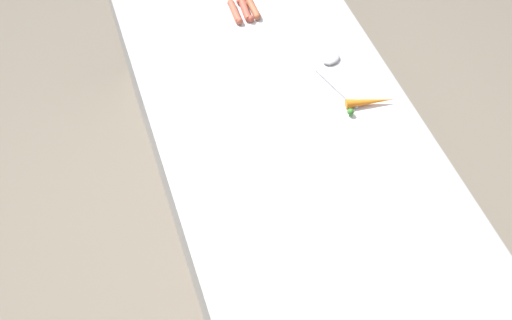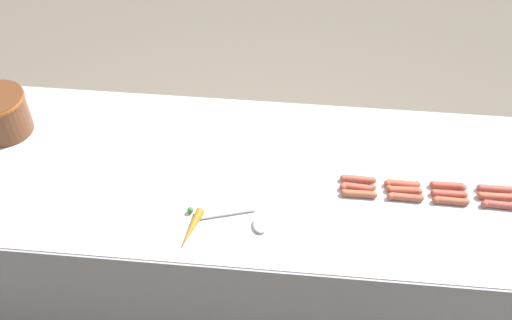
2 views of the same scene
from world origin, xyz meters
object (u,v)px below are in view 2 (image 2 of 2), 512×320
Objects in this scene: hot_dog_3 at (359,194)px; hot_dog_10 at (402,184)px; hot_dog_11 at (358,180)px; hot_dog_8 at (495,190)px; bean_pot at (0,112)px; hot_dog_5 at (449,194)px; serving_spoon at (248,222)px; carrot at (191,228)px; hot_dog_4 at (495,196)px; hot_dog_6 at (404,190)px; hot_dog_0 at (500,205)px; hot_dog_1 at (451,201)px; hot_dog_2 at (405,197)px; hot_dog_9 at (448,186)px; hot_dog_7 at (358,187)px.

hot_dog_3 and hot_dog_10 have the same top height.
hot_dog_10 is 1.00× the size of hot_dog_11.
hot_dog_8 is 0.49× the size of bean_pot.
serving_spoon is at bearing 105.32° from hot_dog_5.
carrot reaches higher than hot_dog_5.
carrot is at bearing 103.12° from hot_dog_4.
hot_dog_4 is 1.00× the size of hot_dog_6.
hot_dog_4 is at bearing -85.91° from hot_dog_3.
hot_dog_8 is (0.07, 0.00, 0.00)m from hot_dog_0.
hot_dog_1 is at bearing 112.90° from hot_dog_8.
hot_dog_5 is 0.33m from hot_dog_11.
serving_spoon is (-0.20, 0.88, -0.01)m from hot_dog_4.
hot_dog_2 is 1.00× the size of hot_dog_10.
hot_dog_0 is 0.75× the size of carrot.
hot_dog_0 and hot_dog_11 have the same top height.
bean_pot reaches higher than carrot.
hot_dog_10 is at bearing -67.35° from serving_spoon.
hot_dog_2 is 1.60m from bean_pot.
carrot is at bearing 104.76° from hot_dog_8.
bean_pot reaches higher than serving_spoon.
hot_dog_2 is 1.00× the size of hot_dog_3.
hot_dog_8 and hot_dog_11 have the same top height.
hot_dog_9 and hot_dog_10 have the same top height.
hot_dog_0 is 0.07m from hot_dog_8.
hot_dog_2 and hot_dog_4 have the same top height.
serving_spoon is at bearing 104.75° from hot_dog_8.
hot_dog_3 and hot_dog_4 have the same top height.
hot_dog_7 is 0.17m from hot_dog_10.
hot_dog_1 is 1.00× the size of hot_dog_8.
hot_dog_3 is 0.42m from serving_spoon.
hot_dog_2 and hot_dog_6 have the same top height.
hot_dog_10 is at bearing 78.66° from hot_dog_0.
hot_dog_6 is at bearing -171.90° from hot_dog_10.
carrot is (-0.05, 0.19, 0.01)m from serving_spoon.
hot_dog_9 is at bearing -78.36° from hot_dog_6.
hot_dog_4 is 0.17m from hot_dog_9.
hot_dog_7 is 0.50m from hot_dog_8.
bean_pot reaches higher than hot_dog_6.
hot_dog_10 is 0.60m from serving_spoon.
hot_dog_3 is at bearing 94.09° from hot_dog_4.
hot_dog_2 is 1.00× the size of hot_dog_11.
hot_dog_4 and hot_dog_5 have the same top height.
hot_dog_1 is at bearing 89.55° from hot_dog_0.
hot_dog_4 is at bearing 171.29° from hot_dog_8.
hot_dog_7 is at bearing 96.17° from hot_dog_9.
hot_dog_6 is 0.34m from hot_dog_8.
hot_dog_10 and hot_dog_11 have the same top height.
hot_dog_0 and hot_dog_5 have the same top height.
hot_dog_9 is 1.00× the size of hot_dog_10.
hot_dog_8 reaches higher than serving_spoon.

